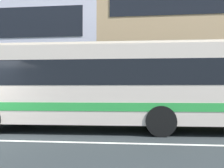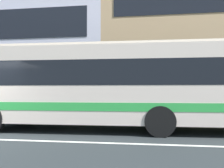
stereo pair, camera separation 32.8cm
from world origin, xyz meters
name	(u,v)px [view 1 (the left image)]	position (x,y,z in m)	size (l,w,h in m)	color
hedge_row_far	(88,111)	(2.63, 5.67, 0.41)	(20.11, 1.10, 0.82)	#23461F
transit_bus	(136,84)	(5.18, 2.19, 1.74)	(12.23, 2.77, 3.16)	beige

